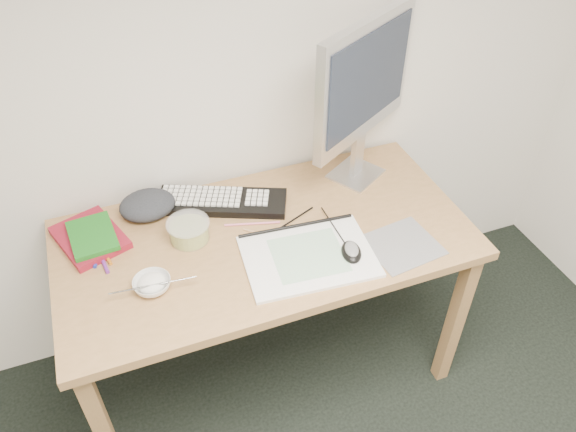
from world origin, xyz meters
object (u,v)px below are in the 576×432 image
at_px(desk, 266,253).
at_px(sketchpad, 308,256).
at_px(keyboard, 222,202).
at_px(rice_bowl, 152,284).
at_px(monitor, 364,84).

bearing_deg(desk, sketchpad, -56.88).
height_order(keyboard, rice_bowl, rice_bowl).
bearing_deg(monitor, desk, 174.12).
xyz_separation_m(sketchpad, rice_bowl, (-0.50, 0.05, 0.01)).
height_order(keyboard, monitor, monitor).
bearing_deg(desk, monitor, 24.92).
relative_size(sketchpad, monitor, 0.68).
distance_m(desk, sketchpad, 0.20).
bearing_deg(sketchpad, monitor, 50.85).
relative_size(desk, monitor, 2.27).
xyz_separation_m(keyboard, monitor, (0.53, -0.01, 0.37)).
bearing_deg(sketchpad, rice_bowl, 179.54).
bearing_deg(monitor, keyboard, 148.50).
xyz_separation_m(desk, keyboard, (-0.09, 0.21, 0.10)).
bearing_deg(sketchpad, desk, 127.95).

